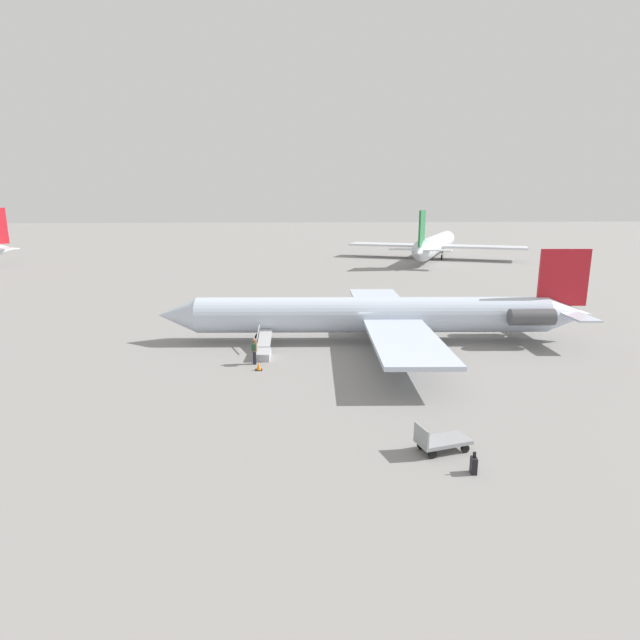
% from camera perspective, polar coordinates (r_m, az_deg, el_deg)
% --- Properties ---
extents(ground_plane, '(600.00, 600.00, 0.00)m').
position_cam_1_polar(ground_plane, '(37.98, 5.92, -2.42)').
color(ground_plane, gray).
extents(airplane_main, '(32.61, 24.89, 6.93)m').
position_cam_1_polar(airplane_main, '(37.62, 7.48, 0.64)').
color(airplane_main, silver).
rests_on(airplane_main, ground).
extents(airplane_far_left, '(32.93, 41.69, 9.40)m').
position_cam_1_polar(airplane_far_left, '(102.29, 13.09, 8.47)').
color(airplane_far_left, silver).
rests_on(airplane_far_left, ground).
extents(boarding_stairs, '(1.32, 4.09, 1.72)m').
position_cam_1_polar(boarding_stairs, '(34.10, -6.57, -3.54)').
color(boarding_stairs, '#B2B2B7').
rests_on(boarding_stairs, ground).
extents(passenger, '(0.36, 0.55, 1.74)m').
position_cam_1_polar(passenger, '(32.32, -7.52, -3.33)').
color(passenger, '#23232D').
rests_on(passenger, ground).
extents(luggage_cart, '(2.39, 1.58, 1.22)m').
position_cam_1_polar(luggage_cart, '(21.82, 13.63, -13.27)').
color(luggage_cart, gray).
rests_on(luggage_cart, ground).
extents(suitcase, '(0.27, 0.39, 0.88)m').
position_cam_1_polar(suitcase, '(20.59, 17.15, -15.57)').
color(suitcase, black).
rests_on(suitcase, ground).
extents(traffic_cone_near_stairs, '(0.42, 0.42, 0.46)m').
position_cam_1_polar(traffic_cone_near_stairs, '(31.37, -7.02, -5.33)').
color(traffic_cone_near_stairs, black).
rests_on(traffic_cone_near_stairs, ground).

